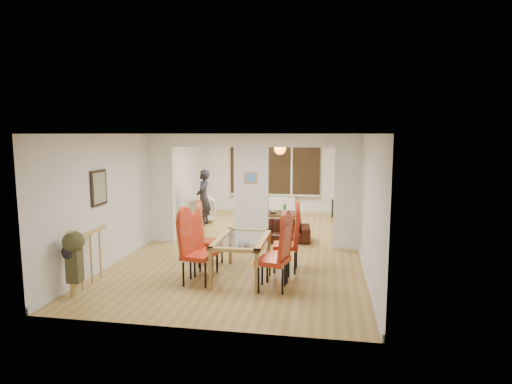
% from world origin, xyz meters
% --- Properties ---
extents(floor, '(5.00, 9.00, 0.01)m').
position_xyz_m(floor, '(0.00, 0.00, 0.00)').
color(floor, '#A78743').
rests_on(floor, ground).
extents(room_walls, '(5.00, 9.00, 2.60)m').
position_xyz_m(room_walls, '(0.00, 0.00, 1.30)').
color(room_walls, silver).
rests_on(room_walls, floor).
extents(divider_wall, '(5.00, 0.18, 2.60)m').
position_xyz_m(divider_wall, '(0.00, 0.00, 1.30)').
color(divider_wall, white).
rests_on(divider_wall, floor).
extents(bay_window_blinds, '(3.00, 0.08, 1.80)m').
position_xyz_m(bay_window_blinds, '(0.00, 4.44, 1.50)').
color(bay_window_blinds, black).
rests_on(bay_window_blinds, room_walls).
extents(radiator, '(1.40, 0.08, 0.50)m').
position_xyz_m(radiator, '(0.00, 4.40, 0.30)').
color(radiator, white).
rests_on(radiator, floor).
extents(pendant_light, '(0.36, 0.36, 0.36)m').
position_xyz_m(pendant_light, '(0.30, 3.30, 2.15)').
color(pendant_light, orange).
rests_on(pendant_light, room_walls).
extents(stair_newel, '(0.40, 1.20, 1.10)m').
position_xyz_m(stair_newel, '(-2.25, -3.20, 0.55)').
color(stair_newel, tan).
rests_on(stair_newel, floor).
extents(wall_poster, '(0.04, 0.52, 0.67)m').
position_xyz_m(wall_poster, '(-2.47, -2.40, 1.60)').
color(wall_poster, gray).
rests_on(wall_poster, room_walls).
extents(pillar_photo, '(0.30, 0.03, 0.25)m').
position_xyz_m(pillar_photo, '(0.00, -0.10, 1.60)').
color(pillar_photo, '#4C8CD8').
rests_on(pillar_photo, divider_wall).
extents(dining_table, '(0.88, 1.57, 0.73)m').
position_xyz_m(dining_table, '(0.24, -2.32, 0.37)').
color(dining_table, '#A2813C').
rests_on(dining_table, floor).
extents(dining_chair_la, '(0.54, 0.54, 1.18)m').
position_xyz_m(dining_chair_la, '(-0.45, -2.80, 0.59)').
color(dining_chair_la, '#AB2911').
rests_on(dining_chair_la, floor).
extents(dining_chair_lb, '(0.50, 0.50, 1.03)m').
position_xyz_m(dining_chair_lb, '(-0.44, -2.33, 0.51)').
color(dining_chair_lb, '#AB2911').
rests_on(dining_chair_lb, floor).
extents(dining_chair_lc, '(0.52, 0.52, 1.13)m').
position_xyz_m(dining_chair_lc, '(-0.51, -1.76, 0.56)').
color(dining_chair_lc, '#AB2911').
rests_on(dining_chair_lc, floor).
extents(dining_chair_ra, '(0.56, 0.56, 1.19)m').
position_xyz_m(dining_chair_ra, '(0.87, -2.88, 0.59)').
color(dining_chair_ra, '#AB2911').
rests_on(dining_chair_ra, floor).
extents(dining_chair_rb, '(0.49, 0.49, 1.07)m').
position_xyz_m(dining_chair_rb, '(0.91, -2.37, 0.53)').
color(dining_chair_rb, '#AB2911').
rests_on(dining_chair_rb, floor).
extents(dining_chair_rc, '(0.51, 0.51, 1.17)m').
position_xyz_m(dining_chair_rc, '(0.99, -1.83, 0.58)').
color(dining_chair_rc, '#AB2911').
rests_on(dining_chair_rc, floor).
extents(sofa, '(1.89, 0.87, 0.53)m').
position_xyz_m(sofa, '(0.44, 0.44, 0.27)').
color(sofa, black).
rests_on(sofa, floor).
extents(armchair, '(1.07, 1.08, 0.74)m').
position_xyz_m(armchair, '(-2.00, 2.35, 0.37)').
color(armchair, beige).
rests_on(armchair, floor).
extents(person, '(0.58, 0.38, 1.60)m').
position_xyz_m(person, '(-1.72, 1.87, 0.80)').
color(person, black).
rests_on(person, floor).
extents(television, '(0.94, 0.46, 0.55)m').
position_xyz_m(television, '(2.00, 3.33, 0.28)').
color(television, black).
rests_on(television, floor).
extents(coffee_table, '(1.04, 0.62, 0.23)m').
position_xyz_m(coffee_table, '(0.35, 2.79, 0.11)').
color(coffee_table, '#2F2010').
rests_on(coffee_table, floor).
extents(bottle, '(0.08, 0.08, 0.31)m').
position_xyz_m(bottle, '(0.51, 2.81, 0.38)').
color(bottle, '#143F19').
rests_on(bottle, coffee_table).
extents(bowl, '(0.23, 0.23, 0.06)m').
position_xyz_m(bowl, '(0.15, 2.85, 0.25)').
color(bowl, '#2F2010').
rests_on(bowl, coffee_table).
extents(shoes, '(0.23, 0.25, 0.10)m').
position_xyz_m(shoes, '(-0.12, -0.34, 0.05)').
color(shoes, black).
rests_on(shoes, floor).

